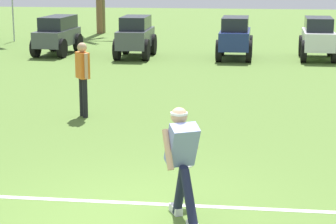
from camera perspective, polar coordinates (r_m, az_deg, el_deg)
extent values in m
plane|color=#50722D|center=(8.34, -3.43, -9.33)|extent=(80.00, 80.00, 0.00)
cube|color=white|center=(8.86, -2.73, -7.92)|extent=(21.75, 0.16, 0.01)
cylinder|color=#191E38|center=(8.26, 1.07, -6.85)|extent=(0.26, 0.37, 0.72)
cube|color=silver|center=(8.51, 0.69, -8.47)|extent=(0.21, 0.28, 0.10)
cylinder|color=#191E38|center=(7.99, 1.86, -7.55)|extent=(0.30, 0.45, 0.69)
cube|color=#7A84C6|center=(8.03, 1.23, -2.88)|extent=(0.48, 0.51, 0.58)
sphere|color=tan|center=(8.04, 0.97, -0.33)|extent=(0.28, 0.28, 0.21)
cylinder|color=white|center=(8.04, 0.97, -0.13)|extent=(0.29, 0.29, 0.03)
cylinder|color=tan|center=(8.39, 1.70, -3.26)|extent=(0.33, 0.55, 0.27)
cylinder|color=tan|center=(7.93, 0.00, -3.30)|extent=(0.20, 0.29, 0.49)
cylinder|color=white|center=(8.65, 1.33, -4.50)|extent=(0.36, 0.36, 0.06)
cylinder|color=black|center=(13.70, -7.24, 1.20)|extent=(0.15, 0.15, 0.82)
cylinder|color=black|center=(13.87, -7.50, 1.33)|extent=(0.15, 0.15, 0.82)
cube|color=orange|center=(13.66, -7.45, 4.06)|extent=(0.36, 0.39, 0.54)
cylinder|color=tan|center=(13.47, -7.14, 3.99)|extent=(0.10, 0.10, 0.52)
cylinder|color=tan|center=(13.86, -7.76, 4.21)|extent=(0.10, 0.10, 0.52)
sphere|color=tan|center=(13.61, -7.50, 5.60)|extent=(0.28, 0.28, 0.20)
cube|color=#474C51|center=(23.54, -9.63, 6.43)|extent=(1.11, 2.46, 0.55)
cube|color=#1E232B|center=(23.63, -9.55, 7.68)|extent=(0.96, 1.85, 0.46)
cylinder|color=black|center=(24.52, -9.97, 6.01)|extent=(0.22, 0.67, 0.66)
cylinder|color=black|center=(24.19, -7.84, 6.00)|extent=(0.22, 0.67, 0.66)
cylinder|color=black|center=(22.98, -11.47, 5.51)|extent=(0.22, 0.67, 0.66)
cylinder|color=black|center=(22.63, -9.21, 5.49)|extent=(0.22, 0.67, 0.66)
cube|color=#474C51|center=(22.51, -2.85, 6.45)|extent=(0.99, 2.35, 0.60)
cube|color=#1E232B|center=(22.50, -2.84, 7.78)|extent=(0.87, 1.55, 0.44)
cylinder|color=black|center=(23.39, -3.69, 5.93)|extent=(0.18, 0.72, 0.72)
cylinder|color=black|center=(23.23, -1.31, 5.91)|extent=(0.18, 0.72, 0.72)
cylinder|color=black|center=(21.87, -4.46, 5.45)|extent=(0.18, 0.72, 0.72)
cylinder|color=black|center=(21.70, -1.92, 5.42)|extent=(0.18, 0.72, 0.72)
cube|color=navy|center=(22.28, 5.85, 6.33)|extent=(1.01, 2.36, 0.60)
cube|color=#1E232B|center=(22.28, 5.89, 7.67)|extent=(0.88, 1.56, 0.44)
cylinder|color=black|center=(23.11, 4.69, 5.84)|extent=(0.19, 0.72, 0.72)
cylinder|color=black|center=(23.07, 7.13, 5.77)|extent=(0.19, 0.72, 0.72)
cylinder|color=black|center=(21.57, 4.44, 5.34)|extent=(0.19, 0.72, 0.72)
cylinder|color=black|center=(21.53, 7.06, 5.27)|extent=(0.19, 0.72, 0.72)
cube|color=silver|center=(22.58, 12.92, 6.16)|extent=(1.04, 2.37, 0.60)
cube|color=#1E232B|center=(22.57, 12.98, 7.48)|extent=(0.90, 1.57, 0.44)
cylinder|color=black|center=(23.35, 11.56, 5.69)|extent=(0.20, 0.72, 0.72)
cylinder|color=black|center=(23.42, 13.96, 5.59)|extent=(0.20, 0.72, 0.72)
cylinder|color=black|center=(21.81, 11.74, 5.20)|extent=(0.20, 0.72, 0.72)
cylinder|color=black|center=(21.88, 14.31, 5.09)|extent=(0.20, 0.72, 0.72)
cylinder|color=#B2B5BA|center=(27.92, -13.34, 8.15)|extent=(0.06, 0.06, 2.10)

